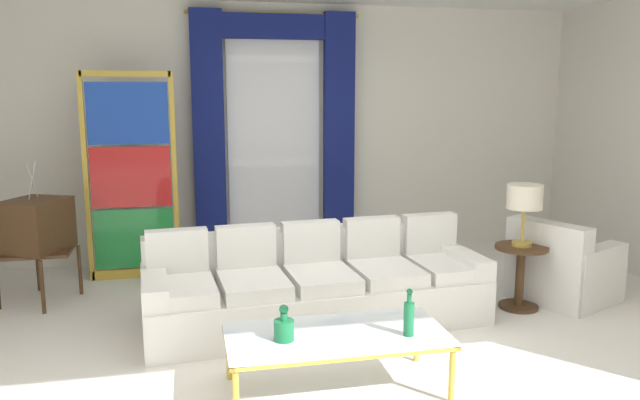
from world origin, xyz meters
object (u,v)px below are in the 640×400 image
(stained_glass_divider, at_px, (131,181))
(peacock_figurine, at_px, (168,264))
(vintage_tv, at_px, (36,228))
(round_side_table, at_px, (520,271))
(armchair_white, at_px, (561,271))
(bottle_blue_decanter, at_px, (409,317))
(bottle_crystal_tall, at_px, (284,328))
(coffee_table, at_px, (336,337))
(couch_white_long, at_px, (316,287))
(table_lamp_brass, at_px, (524,199))

(stained_glass_divider, relative_size, peacock_figurine, 3.67)
(vintage_tv, xyz_separation_m, round_side_table, (4.40, -1.12, -0.37))
(armchair_white, relative_size, peacock_figurine, 1.80)
(bottle_blue_decanter, xyz_separation_m, vintage_tv, (-2.81, 2.46, 0.19))
(bottle_crystal_tall, bearing_deg, coffee_table, 7.84)
(couch_white_long, relative_size, armchair_white, 2.76)
(bottle_crystal_tall, distance_m, round_side_table, 2.71)
(bottle_crystal_tall, relative_size, vintage_tv, 0.18)
(bottle_blue_decanter, distance_m, vintage_tv, 3.74)
(bottle_blue_decanter, xyz_separation_m, bottle_crystal_tall, (-0.81, 0.09, -0.05))
(peacock_figurine, bearing_deg, couch_white_long, -45.71)
(coffee_table, distance_m, vintage_tv, 3.32)
(couch_white_long, distance_m, armchair_white, 2.42)
(bottle_crystal_tall, bearing_deg, couch_white_long, 69.89)
(bottle_blue_decanter, bearing_deg, armchair_white, 34.87)
(bottle_crystal_tall, distance_m, armchair_white, 3.22)
(armchair_white, xyz_separation_m, peacock_figurine, (-3.72, 1.29, -0.07))
(bottle_blue_decanter, height_order, table_lamp_brass, table_lamp_brass)
(couch_white_long, relative_size, bottle_blue_decanter, 9.26)
(armchair_white, bearing_deg, bottle_blue_decanter, -145.13)
(armchair_white, height_order, stained_glass_divider, stained_glass_divider)
(coffee_table, bearing_deg, table_lamp_brass, 30.35)
(peacock_figurine, relative_size, table_lamp_brass, 1.05)
(vintage_tv, bearing_deg, bottle_blue_decanter, -41.25)
(coffee_table, xyz_separation_m, table_lamp_brass, (2.04, 1.20, 0.65))
(coffee_table, height_order, round_side_table, round_side_table)
(couch_white_long, bearing_deg, peacock_figurine, 134.29)
(round_side_table, bearing_deg, bottle_blue_decanter, -139.83)
(couch_white_long, distance_m, table_lamp_brass, 2.05)
(bottle_crystal_tall, height_order, peacock_figurine, bottle_crystal_tall)
(coffee_table, distance_m, bottle_blue_decanter, 0.50)
(bottle_crystal_tall, height_order, round_side_table, bottle_crystal_tall)
(vintage_tv, xyz_separation_m, peacock_figurine, (1.18, 0.28, -0.51))
(armchair_white, bearing_deg, peacock_figurine, 160.91)
(bottle_blue_decanter, height_order, armchair_white, armchair_white)
(vintage_tv, height_order, stained_glass_divider, stained_glass_divider)
(bottle_blue_decanter, bearing_deg, bottle_crystal_tall, 173.38)
(bottle_blue_decanter, xyz_separation_m, table_lamp_brass, (1.59, 1.34, 0.49))
(peacock_figurine, relative_size, round_side_table, 1.01)
(coffee_table, xyz_separation_m, bottle_blue_decanter, (0.46, -0.14, 0.16))
(coffee_table, bearing_deg, stained_glass_divider, 117.48)
(coffee_table, relative_size, bottle_crystal_tall, 6.14)
(vintage_tv, height_order, armchair_white, vintage_tv)
(vintage_tv, bearing_deg, stained_glass_divider, 35.95)
(table_lamp_brass, bearing_deg, couch_white_long, 177.70)
(bottle_blue_decanter, distance_m, round_side_table, 2.08)
(vintage_tv, height_order, peacock_figurine, vintage_tv)
(couch_white_long, distance_m, stained_glass_divider, 2.45)
(bottle_crystal_tall, height_order, stained_glass_divider, stained_glass_divider)
(armchair_white, bearing_deg, couch_white_long, -178.99)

